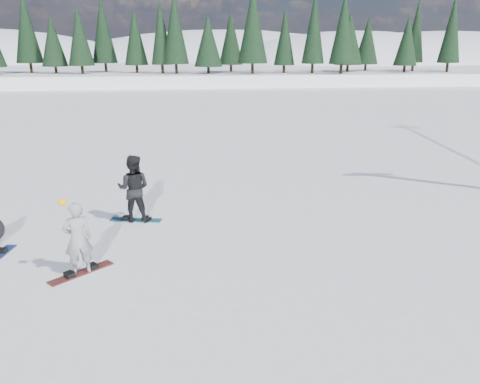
# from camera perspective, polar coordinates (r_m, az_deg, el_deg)

# --- Properties ---
(ground) EXTENTS (420.00, 420.00, 0.00)m
(ground) POSITION_cam_1_polar(r_m,az_deg,el_deg) (11.43, -14.79, -8.44)
(ground) COLOR white
(ground) RESTS_ON ground
(alpine_backdrop) EXTENTS (412.50, 227.00, 53.20)m
(alpine_backdrop) POSITION_cam_1_polar(r_m,az_deg,el_deg) (200.71, -10.80, 11.59)
(alpine_backdrop) COLOR white
(alpine_backdrop) RESTS_ON ground
(snowboarder_woman) EXTENTS (0.72, 0.60, 1.82)m
(snowboarder_woman) POSITION_cam_1_polar(r_m,az_deg,el_deg) (10.85, -19.20, -5.35)
(snowboarder_woman) COLOR #AAAAB0
(snowboarder_woman) RESTS_ON ground
(snowboarder_man) EXTENTS (1.05, 0.88, 1.95)m
(snowboarder_man) POSITION_cam_1_polar(r_m,az_deg,el_deg) (13.70, -12.83, 0.42)
(snowboarder_man) COLOR black
(snowboarder_man) RESTS_ON ground
(snowboard_woman) EXTENTS (1.32, 1.19, 0.03)m
(snowboard_woman) POSITION_cam_1_polar(r_m,az_deg,el_deg) (11.19, -18.76, -9.30)
(snowboard_woman) COLOR maroon
(snowboard_woman) RESTS_ON ground
(snowboard_man) EXTENTS (1.53, 0.56, 0.03)m
(snowboard_man) POSITION_cam_1_polar(r_m,az_deg,el_deg) (14.00, -12.57, -3.35)
(snowboard_man) COLOR teal
(snowboard_man) RESTS_ON ground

